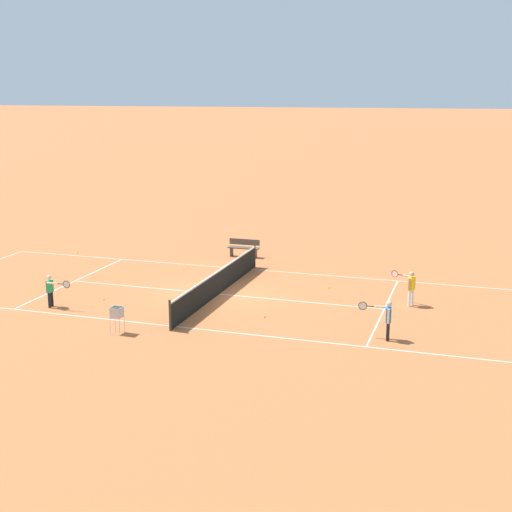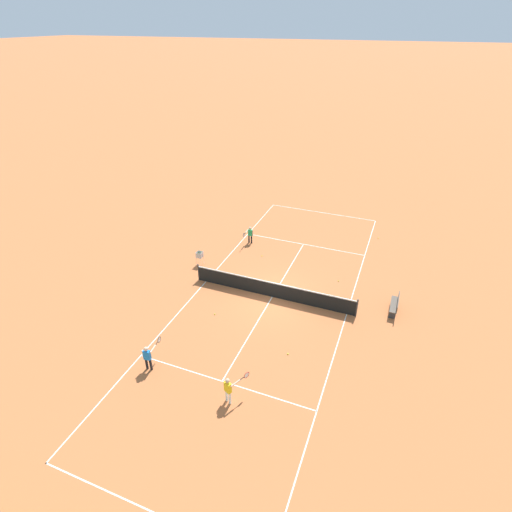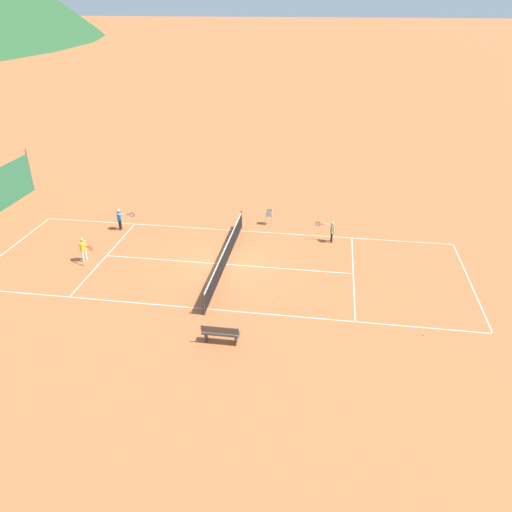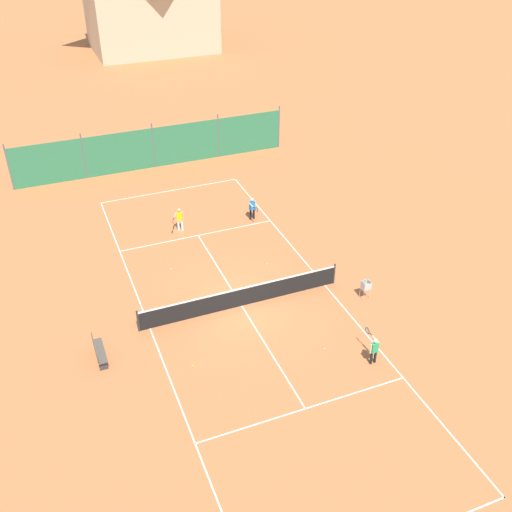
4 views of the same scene
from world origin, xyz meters
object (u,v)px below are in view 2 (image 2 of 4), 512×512
Objects in this scene: tennis_ball_far_corner at (338,281)px; tennis_ball_mid_court at (215,314)px; tennis_ball_service_box at (262,256)px; tennis_ball_alley_right at (378,238)px; tennis_ball_by_net_right at (288,354)px; ball_hopper at (200,255)px; tennis_net at (272,289)px; player_far_service at (229,388)px; player_near_baseline at (250,234)px; courtside_bench at (395,305)px; player_near_service at (148,356)px.

tennis_ball_mid_court is at bearing 45.08° from tennis_ball_far_corner.
tennis_ball_service_box is 1.00× the size of tennis_ball_alley_right.
tennis_ball_by_net_right is 9.22m from ball_hopper.
tennis_ball_far_corner and tennis_ball_by_net_right have the same top height.
tennis_ball_mid_court is (2.26, 2.55, -0.47)m from tennis_net.
player_far_service is 13.11m from player_near_baseline.
ball_hopper is 0.59× the size of courtside_bench.
ball_hopper reaches higher than tennis_ball_service_box.
tennis_ball_mid_court is 0.07× the size of ball_hopper.
tennis_ball_alley_right is (-6.70, -5.22, 0.00)m from tennis_ball_service_box.
tennis_ball_service_box is at bearing -144.16° from ball_hopper.
tennis_net is 5.52m from ball_hopper.
tennis_ball_alley_right is at bearing -103.48° from player_far_service.
player_far_service is 10.35m from tennis_ball_far_corner.
player_far_service is at bearing 56.01° from courtside_bench.
tennis_net is 6.44m from courtside_bench.
player_far_service reaches higher than player_near_service.
tennis_net reaches higher than courtside_bench.
tennis_ball_service_box is 8.82m from tennis_ball_by_net_right.
tennis_net is 4.45m from tennis_ball_by_net_right.
tennis_ball_mid_court and tennis_ball_by_net_right have the same top height.
player_near_service is 1.07× the size of player_near_baseline.
tennis_net is 7.26m from player_far_service.
player_far_service reaches higher than tennis_ball_alley_right.
player_far_service is at bearing 175.33° from player_near_service.
player_near_service is 19.55× the size of tennis_ball_mid_court.
tennis_ball_alley_right is 12.50m from ball_hopper.
tennis_ball_by_net_right is (-1.40, -3.33, -0.73)m from player_far_service.
tennis_ball_service_box is 4.03m from ball_hopper.
courtside_bench is (-11.64, 0.42, -0.21)m from ball_hopper.
player_far_service reaches higher than tennis_net.
player_near_service is 12.10m from player_near_baseline.
tennis_ball_mid_court is at bearing 59.35° from tennis_ball_alley_right.
player_near_baseline reaches higher than courtside_bench.
player_near_baseline is 18.32× the size of tennis_ball_by_net_right.
player_far_service is (-0.72, 7.22, 0.26)m from tennis_net.
tennis_ball_alley_right is (-4.64, -9.10, -0.47)m from tennis_net.
tennis_net is 139.09× the size of tennis_ball_by_net_right.
player_far_service is 0.87× the size of courtside_bench.
tennis_ball_by_net_right is at bearing 81.79° from tennis_ball_far_corner.
tennis_ball_far_corner is (-5.16, 1.04, 0.00)m from tennis_ball_service_box.
player_far_service is 19.79× the size of tennis_ball_mid_court.
tennis_ball_alley_right is (-6.90, -11.64, 0.00)m from tennis_ball_mid_court.
player_near_baseline is 10.63m from courtside_bench.
tennis_ball_service_box is at bearing -96.29° from player_near_service.
courtside_bench is at bearing -130.12° from tennis_ball_by_net_right.
tennis_ball_by_net_right is (-5.38, -3.01, -0.72)m from player_near_service.
tennis_net reaches higher than tennis_ball_mid_court.
player_near_service is 19.55× the size of tennis_ball_service_box.
tennis_ball_service_box is 0.04× the size of courtside_bench.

